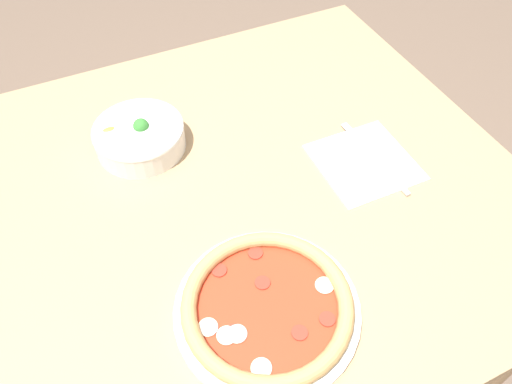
{
  "coord_description": "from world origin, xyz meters",
  "views": [
    {
      "loc": [
        -0.2,
        -0.59,
        1.5
      ],
      "look_at": [
        0.06,
        -0.04,
        0.77
      ],
      "focal_mm": 35.0,
      "sensor_mm": 36.0,
      "label": 1
    }
  ],
  "objects_px": {
    "fork": "(353,166)",
    "pizza": "(267,307)",
    "knife": "(377,160)",
    "bowl": "(139,136)"
  },
  "relations": [
    {
      "from": "pizza",
      "to": "bowl",
      "type": "relative_size",
      "value": 1.61
    },
    {
      "from": "pizza",
      "to": "fork",
      "type": "relative_size",
      "value": 1.76
    },
    {
      "from": "bowl",
      "to": "fork",
      "type": "distance_m",
      "value": 0.45
    },
    {
      "from": "pizza",
      "to": "knife",
      "type": "bearing_deg",
      "value": 30.29
    },
    {
      "from": "bowl",
      "to": "fork",
      "type": "bearing_deg",
      "value": -32.83
    },
    {
      "from": "knife",
      "to": "fork",
      "type": "bearing_deg",
      "value": 79.41
    },
    {
      "from": "knife",
      "to": "bowl",
      "type": "bearing_deg",
      "value": 57.84
    },
    {
      "from": "fork",
      "to": "bowl",
      "type": "bearing_deg",
      "value": 55.34
    },
    {
      "from": "fork",
      "to": "pizza",
      "type": "bearing_deg",
      "value": 123.64
    },
    {
      "from": "pizza",
      "to": "fork",
      "type": "distance_m",
      "value": 0.37
    }
  ]
}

